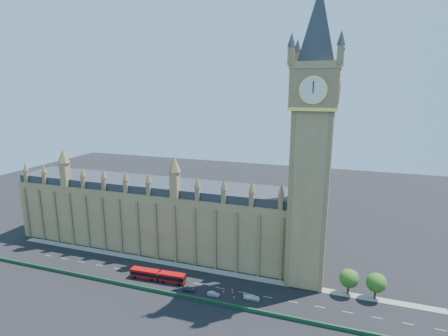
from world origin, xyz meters
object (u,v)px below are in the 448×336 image
(car_silver, at_px, (213,294))
(car_white, at_px, (252,297))
(car_grey, at_px, (189,289))
(red_bus, at_px, (158,276))

(car_silver, distance_m, car_white, 12.16)
(car_grey, xyz_separation_m, car_white, (20.57, 2.09, 0.01))
(red_bus, bearing_deg, car_silver, -9.91)
(car_grey, bearing_deg, car_silver, -95.32)
(car_silver, bearing_deg, car_white, -80.29)
(car_white, bearing_deg, car_grey, 92.59)
(car_silver, height_order, car_white, car_white)
(red_bus, distance_m, car_white, 33.40)
(red_bus, relative_size, car_silver, 4.94)
(car_silver, bearing_deg, car_grey, 89.84)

